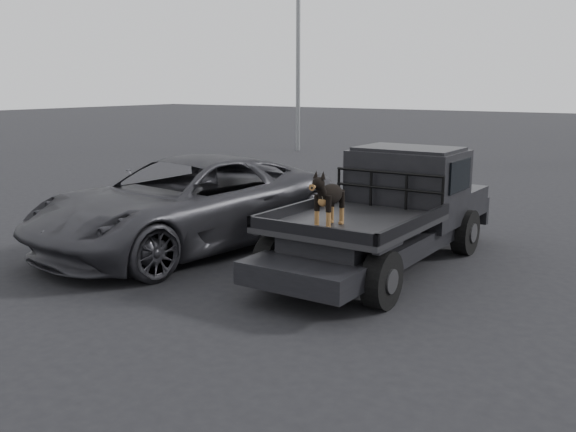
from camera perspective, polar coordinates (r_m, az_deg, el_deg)
The scene contains 6 objects.
ground at distance 8.26m, azimuth 3.43°, elevation -8.29°, with size 120.00×120.00×0.00m, color black.
flatbed_ute at distance 10.06m, azimuth 8.29°, elevation -1.99°, with size 2.00×5.40×0.92m, color black, non-canonical shape.
ute_cab at distance 10.74m, azimuth 10.63°, elevation 3.70°, with size 1.72×1.30×0.88m, color black, non-canonical shape.
headache_rack at distance 10.09m, azimuth 8.90°, elevation 2.30°, with size 1.80×0.08×0.55m, color black, non-canonical shape.
dog at distance 8.67m, azimuth 3.72°, elevation 1.52°, with size 0.32×0.60×0.74m, color black, non-canonical shape.
parked_suv at distance 11.20m, azimuth -9.00°, elevation 1.12°, with size 2.62×5.68×1.58m, color #323237.
Camera 1 is at (3.90, -6.71, 2.82)m, focal length 40.00 mm.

